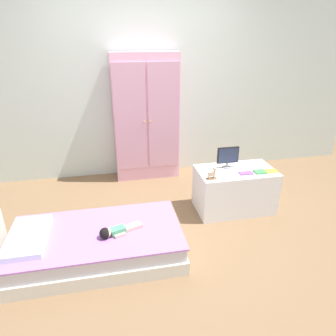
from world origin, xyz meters
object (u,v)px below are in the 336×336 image
object	(u,v)px
rocking_horse_toy	(213,173)
book_purple	(246,173)
doll	(113,232)
book_green	(260,172)
bed	(97,244)
tv_monitor	(228,156)
wardrobe	(146,118)
book_yellow	(271,171)
tv_stand	(234,190)

from	to	relation	value
rocking_horse_toy	book_purple	distance (m)	0.41
doll	book_green	size ratio (longest dim) A/B	3.14
bed	tv_monitor	bearing A→B (deg)	23.17
doll	book_purple	size ratio (longest dim) A/B	2.54
wardrobe	book_yellow	world-z (taller)	wardrobe
bed	tv_stand	size ratio (longest dim) A/B	1.76
bed	book_green	world-z (taller)	book_green
book_green	tv_monitor	bearing A→B (deg)	147.51
bed	wardrobe	xyz separation A→B (m)	(0.69, 1.65, 0.71)
bed	book_purple	size ratio (longest dim) A/B	10.15
bed	tv_stand	xyz separation A→B (m)	(1.55, 0.55, 0.11)
doll	book_yellow	xyz separation A→B (m)	(1.76, 0.52, 0.19)
doll	book_yellow	bearing A→B (deg)	16.36
wardrobe	tv_monitor	distance (m)	1.31
bed	rocking_horse_toy	xyz separation A→B (m)	(1.21, 0.39, 0.43)
doll	tv_stand	bearing A→B (deg)	24.18
tv_monitor	book_green	bearing A→B (deg)	-32.49
book_yellow	book_green	bearing A→B (deg)	180.00
bed	doll	size ratio (longest dim) A/B	4.00
tv_monitor	rocking_horse_toy	world-z (taller)	tv_monitor
tv_stand	book_yellow	distance (m)	0.46
wardrobe	tv_stand	world-z (taller)	wardrobe
bed	book_green	size ratio (longest dim) A/B	12.55
tv_monitor	book_purple	size ratio (longest dim) A/B	1.64
tv_stand	rocking_horse_toy	size ratio (longest dim) A/B	6.62
book_green	doll	bearing A→B (deg)	-162.37
bed	book_yellow	bearing A→B (deg)	12.81
tv_monitor	book_purple	distance (m)	0.28
book_purple	book_yellow	xyz separation A→B (m)	(0.30, 0.00, -0.00)
tv_stand	doll	bearing A→B (deg)	-155.82
doll	wardrobe	world-z (taller)	wardrobe
tv_stand	tv_monitor	world-z (taller)	tv_monitor
tv_stand	book_purple	world-z (taller)	book_purple
bed	wardrobe	bearing A→B (deg)	67.35
book_purple	tv_monitor	bearing A→B (deg)	126.40
tv_monitor	tv_stand	bearing A→B (deg)	-46.98
book_purple	book_green	distance (m)	0.16
rocking_horse_toy	book_purple	bearing A→B (deg)	6.97
tv_monitor	book_purple	world-z (taller)	tv_monitor
book_purple	book_green	bearing A→B (deg)	0.00
wardrobe	book_green	bearing A→B (deg)	-48.03
bed	rocking_horse_toy	bearing A→B (deg)	17.65
rocking_horse_toy	book_green	xyz separation A→B (m)	(0.57, 0.05, -0.06)
tv_stand	tv_monitor	xyz separation A→B (m)	(-0.08, 0.08, 0.39)
tv_stand	bed	bearing A→B (deg)	-160.61
wardrobe	rocking_horse_toy	bearing A→B (deg)	-67.48
tv_monitor	book_yellow	size ratio (longest dim) A/B	1.95
wardrobe	book_purple	world-z (taller)	wardrobe
doll	rocking_horse_toy	world-z (taller)	rocking_horse_toy
tv_stand	book_purple	xyz separation A→B (m)	(0.07, -0.11, 0.26)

